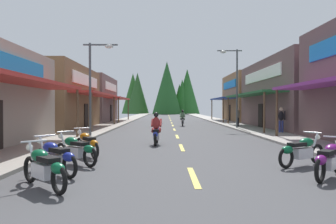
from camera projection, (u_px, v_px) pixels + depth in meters
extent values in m
cube|color=#424244|center=(172.00, 124.00, 34.90)|extent=(9.65, 98.43, 0.10)
cube|color=gray|center=(117.00, 123.00, 34.84)|extent=(2.58, 98.43, 0.12)
cube|color=#9E9991|center=(226.00, 123.00, 34.95)|extent=(2.58, 98.43, 0.12)
cube|color=#E0C64C|center=(193.00, 177.00, 8.05)|extent=(0.16, 2.40, 0.01)
cube|color=#E0C64C|center=(182.00, 148.00, 13.89)|extent=(0.16, 2.40, 0.01)
cube|color=#E0C64C|center=(177.00, 137.00, 19.06)|extent=(0.16, 2.40, 0.01)
cube|color=#E0C64C|center=(174.00, 130.00, 25.06)|extent=(0.16, 2.40, 0.01)
cube|color=#E0C64C|center=(173.00, 126.00, 30.41)|extent=(0.16, 2.40, 0.01)
cube|color=#E0C64C|center=(172.00, 123.00, 35.58)|extent=(0.16, 2.40, 0.01)
cube|color=#E0C64C|center=(171.00, 121.00, 41.63)|extent=(0.16, 2.40, 0.01)
cube|color=#E0C64C|center=(170.00, 119.00, 47.34)|extent=(0.16, 2.40, 0.01)
cube|color=#E0C64C|center=(170.00, 118.00, 52.44)|extent=(0.16, 2.40, 0.01)
cube|color=#E0C64C|center=(169.00, 117.00, 58.52)|extent=(0.16, 2.40, 0.01)
cube|color=#E0C64C|center=(169.00, 116.00, 64.94)|extent=(0.16, 2.40, 0.01)
cube|color=#E0C64C|center=(169.00, 115.00, 70.62)|extent=(0.16, 2.40, 0.01)
cube|color=#E0C64C|center=(168.00, 114.00, 77.11)|extent=(0.16, 2.40, 0.01)
cube|color=#B72D28|center=(17.00, 79.00, 12.04)|extent=(1.80, 12.03, 0.16)
cylinder|color=brown|center=(77.00, 114.00, 17.89)|extent=(0.14, 0.14, 2.82)
cube|color=brown|center=(40.00, 98.00, 25.96)|extent=(7.73, 11.01, 5.21)
cube|color=#B72D28|center=(96.00, 94.00, 26.00)|extent=(1.80, 9.90, 0.16)
cylinder|color=brown|center=(91.00, 113.00, 21.28)|extent=(0.14, 0.14, 2.82)
cylinder|color=brown|center=(114.00, 111.00, 30.78)|extent=(0.14, 0.14, 2.82)
cube|color=white|center=(86.00, 80.00, 25.97)|extent=(0.10, 7.70, 0.90)
cube|color=black|center=(86.00, 116.00, 26.02)|extent=(0.08, 1.10, 2.10)
cube|color=brown|center=(78.00, 100.00, 37.94)|extent=(7.95, 10.35, 5.49)
cube|color=#B72D28|center=(118.00, 98.00, 37.98)|extent=(1.80, 9.31, 0.16)
cylinder|color=brown|center=(118.00, 111.00, 33.55)|extent=(0.14, 0.14, 2.82)
cylinder|color=brown|center=(128.00, 110.00, 42.46)|extent=(0.14, 0.14, 2.82)
cube|color=white|center=(111.00, 87.00, 37.95)|extent=(0.10, 7.24, 0.90)
cube|color=black|center=(111.00, 113.00, 38.00)|extent=(0.08, 1.10, 2.10)
cube|color=#8C338C|center=(329.00, 83.00, 13.68)|extent=(1.80, 9.36, 0.16)
cylinder|color=brown|center=(277.00, 114.00, 18.18)|extent=(0.14, 0.14, 2.82)
cube|color=brown|center=(301.00, 94.00, 26.39)|extent=(6.92, 13.51, 5.80)
cube|color=#236033|center=(250.00, 94.00, 26.35)|extent=(1.80, 12.16, 0.16)
cylinder|color=brown|center=(264.00, 113.00, 20.49)|extent=(0.14, 0.14, 2.82)
cylinder|color=brown|center=(228.00, 111.00, 32.25)|extent=(0.14, 0.14, 2.82)
cube|color=white|center=(260.00, 75.00, 26.33)|extent=(0.10, 9.46, 0.90)
cube|color=black|center=(260.00, 116.00, 26.39)|extent=(0.08, 1.10, 2.10)
cube|color=olive|center=(257.00, 98.00, 39.25)|extent=(6.87, 10.07, 5.95)
cube|color=navy|center=(223.00, 99.00, 39.21)|extent=(1.80, 9.06, 0.16)
cylinder|color=brown|center=(223.00, 111.00, 34.90)|extent=(0.14, 0.14, 2.82)
cylinder|color=brown|center=(212.00, 110.00, 43.56)|extent=(0.14, 0.14, 2.82)
cube|color=#197FCC|center=(229.00, 85.00, 39.19)|extent=(0.10, 7.05, 0.90)
cube|color=black|center=(229.00, 113.00, 39.25)|extent=(0.08, 1.10, 2.10)
cylinder|color=#474C51|center=(90.00, 90.00, 18.51)|extent=(0.14, 0.14, 5.64)
cylinder|color=#474C51|center=(100.00, 45.00, 18.47)|extent=(2.05, 0.10, 0.10)
ellipsoid|color=silver|center=(109.00, 46.00, 18.48)|extent=(0.50, 0.30, 0.24)
cylinder|color=#474C51|center=(237.00, 89.00, 25.75)|extent=(0.14, 0.14, 6.60)
cylinder|color=#474C51|center=(230.00, 51.00, 25.69)|extent=(2.05, 0.10, 0.10)
ellipsoid|color=silver|center=(223.00, 52.00, 25.69)|extent=(0.50, 0.30, 0.24)
torus|color=black|center=(320.00, 170.00, 7.39)|extent=(0.51, 0.53, 0.64)
cube|color=silver|center=(330.00, 162.00, 7.93)|extent=(0.68, 0.70, 0.32)
ellipsoid|color=#721972|center=(332.00, 149.00, 8.07)|extent=(0.62, 0.63, 0.28)
cube|color=black|center=(327.00, 153.00, 7.75)|extent=(0.62, 0.63, 0.12)
ellipsoid|color=#721972|center=(321.00, 160.00, 7.42)|extent=(0.48, 0.48, 0.24)
cylinder|color=silver|center=(335.00, 137.00, 8.29)|extent=(0.46, 0.44, 0.04)
torus|color=black|center=(317.00, 154.00, 9.94)|extent=(0.60, 0.41, 0.64)
torus|color=black|center=(286.00, 158.00, 9.16)|extent=(0.60, 0.41, 0.64)
cube|color=silver|center=(302.00, 153.00, 9.55)|extent=(0.75, 0.60, 0.32)
ellipsoid|color=#0C5933|center=(306.00, 142.00, 9.65)|extent=(0.64, 0.56, 0.28)
cube|color=black|center=(297.00, 145.00, 9.42)|extent=(0.66, 0.55, 0.12)
ellipsoid|color=#0C5933|center=(287.00, 150.00, 9.19)|extent=(0.50, 0.43, 0.24)
cylinder|color=silver|center=(315.00, 144.00, 9.86)|extent=(0.35, 0.24, 0.71)
cylinder|color=silver|center=(312.00, 132.00, 9.80)|extent=(0.34, 0.54, 0.04)
sphere|color=white|center=(318.00, 137.00, 9.94)|extent=(0.16, 0.16, 0.16)
torus|color=black|center=(30.00, 169.00, 7.44)|extent=(0.52, 0.53, 0.64)
torus|color=black|center=(59.00, 180.00, 6.38)|extent=(0.52, 0.53, 0.64)
cube|color=silver|center=(43.00, 171.00, 6.91)|extent=(0.69, 0.69, 0.32)
ellipsoid|color=#0C5933|center=(40.00, 155.00, 7.05)|extent=(0.62, 0.62, 0.28)
cube|color=black|center=(48.00, 159.00, 6.73)|extent=(0.62, 0.62, 0.12)
ellipsoid|color=#0C5933|center=(58.00, 168.00, 6.41)|extent=(0.48, 0.48, 0.24)
cylinder|color=silver|center=(32.00, 156.00, 7.34)|extent=(0.30, 0.31, 0.71)
cylinder|color=silver|center=(34.00, 141.00, 7.25)|extent=(0.45, 0.45, 0.04)
sphere|color=white|center=(29.00, 147.00, 7.45)|extent=(0.16, 0.16, 0.16)
torus|color=black|center=(41.00, 160.00, 8.82)|extent=(0.55, 0.50, 0.64)
torus|color=black|center=(70.00, 166.00, 7.85)|extent=(0.55, 0.50, 0.64)
cube|color=silver|center=(54.00, 160.00, 8.33)|extent=(0.71, 0.67, 0.32)
ellipsoid|color=navy|center=(50.00, 147.00, 8.46)|extent=(0.63, 0.61, 0.28)
cube|color=black|center=(59.00, 150.00, 8.17)|extent=(0.64, 0.61, 0.12)
ellipsoid|color=navy|center=(69.00, 157.00, 7.87)|extent=(0.49, 0.47, 0.24)
cylinder|color=silver|center=(43.00, 149.00, 8.73)|extent=(0.32, 0.29, 0.71)
cylinder|color=silver|center=(45.00, 136.00, 8.65)|extent=(0.43, 0.48, 0.04)
sphere|color=white|center=(40.00, 141.00, 8.83)|extent=(0.16, 0.16, 0.16)
torus|color=black|center=(61.00, 152.00, 10.26)|extent=(0.56, 0.48, 0.64)
torus|color=black|center=(90.00, 157.00, 9.33)|extent=(0.56, 0.48, 0.64)
cube|color=silver|center=(75.00, 152.00, 9.79)|extent=(0.72, 0.65, 0.32)
ellipsoid|color=#0C5933|center=(71.00, 141.00, 9.91)|extent=(0.64, 0.60, 0.28)
cube|color=black|center=(80.00, 144.00, 9.63)|extent=(0.64, 0.59, 0.12)
ellipsoid|color=#0C5933|center=(89.00, 149.00, 9.36)|extent=(0.49, 0.46, 0.24)
cylinder|color=silver|center=(64.00, 143.00, 10.17)|extent=(0.33, 0.28, 0.71)
cylinder|color=silver|center=(66.00, 132.00, 10.09)|extent=(0.40, 0.49, 0.04)
sphere|color=white|center=(61.00, 136.00, 10.27)|extent=(0.16, 0.16, 0.16)
torus|color=black|center=(80.00, 146.00, 12.00)|extent=(0.45, 0.58, 0.64)
torus|color=black|center=(95.00, 150.00, 10.78)|extent=(0.45, 0.58, 0.64)
cube|color=silver|center=(87.00, 146.00, 11.39)|extent=(0.63, 0.73, 0.32)
ellipsoid|color=#BF660C|center=(85.00, 137.00, 11.55)|extent=(0.58, 0.64, 0.28)
cube|color=black|center=(89.00, 139.00, 11.18)|extent=(0.57, 0.65, 0.12)
ellipsoid|color=#BF660C|center=(94.00, 143.00, 10.82)|extent=(0.45, 0.50, 0.24)
cylinder|color=silver|center=(81.00, 138.00, 11.89)|extent=(0.26, 0.34, 0.71)
cylinder|color=silver|center=(82.00, 128.00, 11.79)|extent=(0.51, 0.38, 0.04)
sphere|color=white|center=(79.00, 132.00, 12.02)|extent=(0.16, 0.16, 0.16)
torus|color=black|center=(157.00, 136.00, 15.82)|extent=(0.12, 0.64, 0.64)
torus|color=black|center=(155.00, 139.00, 14.32)|extent=(0.12, 0.64, 0.64)
cube|color=silver|center=(156.00, 136.00, 15.07)|extent=(0.30, 0.71, 0.32)
ellipsoid|color=navy|center=(157.00, 129.00, 15.27)|extent=(0.34, 0.57, 0.28)
cube|color=black|center=(156.00, 131.00, 14.82)|extent=(0.30, 0.61, 0.12)
ellipsoid|color=navy|center=(155.00, 134.00, 14.37)|extent=(0.25, 0.45, 0.24)
cylinder|color=silver|center=(157.00, 130.00, 15.69)|extent=(0.07, 0.37, 0.71)
cylinder|color=silver|center=(157.00, 123.00, 15.56)|extent=(0.60, 0.06, 0.04)
sphere|color=white|center=(157.00, 126.00, 15.85)|extent=(0.16, 0.16, 0.16)
ellipsoid|color=maroon|center=(156.00, 123.00, 14.91)|extent=(0.39, 0.39, 0.64)
sphere|color=black|center=(156.00, 115.00, 14.96)|extent=(0.24, 0.24, 0.24)
cylinder|color=maroon|center=(153.00, 130.00, 15.09)|extent=(0.15, 0.43, 0.24)
cylinder|color=maroon|center=(152.00, 123.00, 15.22)|extent=(0.12, 0.51, 0.40)
cylinder|color=maroon|center=(160.00, 130.00, 15.09)|extent=(0.15, 0.43, 0.24)
cylinder|color=maroon|center=(161.00, 123.00, 15.21)|extent=(0.12, 0.51, 0.40)
torus|color=black|center=(182.00, 122.00, 30.59)|extent=(0.12, 0.64, 0.64)
torus|color=black|center=(183.00, 123.00, 29.09)|extent=(0.12, 0.64, 0.64)
cube|color=silver|center=(183.00, 122.00, 29.84)|extent=(0.31, 0.71, 0.32)
ellipsoid|color=#99999E|center=(182.00, 118.00, 30.03)|extent=(0.34, 0.57, 0.28)
cube|color=black|center=(183.00, 119.00, 29.59)|extent=(0.30, 0.61, 0.12)
ellipsoid|color=#99999E|center=(183.00, 121.00, 29.14)|extent=(0.26, 0.45, 0.24)
cylinder|color=silver|center=(182.00, 119.00, 30.46)|extent=(0.07, 0.37, 0.71)
cylinder|color=silver|center=(182.00, 115.00, 30.33)|extent=(0.60, 0.06, 0.04)
sphere|color=white|center=(182.00, 117.00, 30.61)|extent=(0.16, 0.16, 0.16)
ellipsoid|color=#3F593F|center=(183.00, 115.00, 29.68)|extent=(0.39, 0.39, 0.64)
sphere|color=black|center=(183.00, 111.00, 29.72)|extent=(0.24, 0.24, 0.24)
cylinder|color=#3F593F|center=(181.00, 119.00, 29.86)|extent=(0.16, 0.43, 0.24)
cylinder|color=#3F593F|center=(180.00, 115.00, 29.99)|extent=(0.12, 0.51, 0.40)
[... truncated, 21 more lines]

